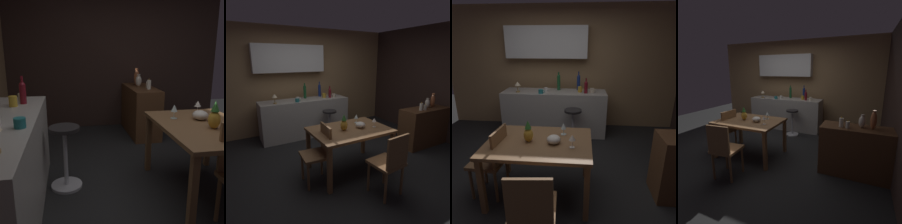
{
  "view_description": "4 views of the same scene",
  "coord_description": "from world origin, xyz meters",
  "views": [
    {
      "loc": [
        -2.3,
        1.0,
        1.5
      ],
      "look_at": [
        0.5,
        0.51,
        0.78
      ],
      "focal_mm": 41.57,
      "sensor_mm": 36.0,
      "label": 1
    },
    {
      "loc": [
        -1.72,
        -2.94,
        1.85
      ],
      "look_at": [
        0.21,
        0.48,
        0.8
      ],
      "focal_mm": 32.18,
      "sensor_mm": 36.0,
      "label": 2
    },
    {
      "loc": [
        0.47,
        -2.55,
        1.88
      ],
      "look_at": [
        0.18,
        0.66,
        0.77
      ],
      "focal_mm": 33.36,
      "sensor_mm": 36.0,
      "label": 3
    },
    {
      "loc": [
        2.02,
        -3.09,
        1.7
      ],
      "look_at": [
        0.42,
        0.64,
        0.74
      ],
      "focal_mm": 27.95,
      "sensor_mm": 36.0,
      "label": 4
    }
  ],
  "objects": [
    {
      "name": "ground_plane",
      "position": [
        0.0,
        0.0,
        0.0
      ],
      "size": [
        9.0,
        9.0,
        0.0
      ],
      "primitive_type": "plane",
      "color": "black"
    },
    {
      "name": "wall_kitchen_back",
      "position": [
        -0.06,
        2.08,
        1.41
      ],
      "size": [
        5.2,
        0.33,
        2.6
      ],
      "color": "#9E7A51",
      "rests_on": "ground_plane"
    },
    {
      "name": "wall_side_right",
      "position": [
        2.55,
        0.3,
        1.3
      ],
      "size": [
        0.1,
        4.4,
        2.6
      ],
      "primitive_type": "cube",
      "color": "#33231E",
      "rests_on": "ground_plane"
    },
    {
      "name": "dining_table",
      "position": [
        -0.03,
        -0.34,
        0.65
      ],
      "size": [
        1.26,
        0.89,
        0.74
      ],
      "color": "brown",
      "rests_on": "ground_plane"
    },
    {
      "name": "kitchen_counter",
      "position": [
        -0.1,
        1.57,
        0.45
      ],
      "size": [
        2.1,
        0.6,
        0.9
      ],
      "primitive_type": "cube",
      "color": "#B2ADA3",
      "rests_on": "ground_plane"
    },
    {
      "name": "sideboard_cabinet",
      "position": [
        1.95,
        -0.24,
        0.41
      ],
      "size": [
        1.1,
        0.44,
        0.82
      ],
      "primitive_type": "cube",
      "color": "#56351E",
      "rests_on": "ground_plane"
    },
    {
      "name": "chair_near_window",
      "position": [
        -0.61,
        -0.4,
        0.5
      ],
      "size": [
        0.43,
        0.43,
        0.9
      ],
      "color": "brown",
      "rests_on": "ground_plane"
    },
    {
      "name": "chair_by_doorway",
      "position": [
        0.08,
        -1.17,
        0.51
      ],
      "size": [
        0.43,
        0.43,
        0.91
      ],
      "color": "brown",
      "rests_on": "ground_plane"
    },
    {
      "name": "bar_stool",
      "position": [
        0.31,
        1.05,
        0.37
      ],
      "size": [
        0.34,
        0.34,
        0.69
      ],
      "color": "#262323",
      "rests_on": "ground_plane"
    },
    {
      "name": "wine_glass_left",
      "position": [
        0.38,
        -0.46,
        0.86
      ],
      "size": [
        0.07,
        0.07,
        0.16
      ],
      "color": "silver",
      "rests_on": "dining_table"
    },
    {
      "name": "wine_glass_right",
      "position": [
        0.25,
        -0.12,
        0.85
      ],
      "size": [
        0.07,
        0.07,
        0.15
      ],
      "color": "silver",
      "rests_on": "dining_table"
    },
    {
      "name": "pineapple_centerpiece",
      "position": [
        -0.15,
        -0.35,
        0.85
      ],
      "size": [
        0.11,
        0.11,
        0.27
      ],
      "color": "gold",
      "rests_on": "dining_table"
    },
    {
      "name": "fruit_bowl",
      "position": [
        0.15,
        -0.38,
        0.79
      ],
      "size": [
        0.16,
        0.16,
        0.1
      ],
      "primitive_type": "ellipsoid",
      "color": "beige",
      "rests_on": "dining_table"
    },
    {
      "name": "wine_bottle_ruby",
      "position": [
        0.54,
        1.47,
        1.03
      ],
      "size": [
        0.07,
        0.07,
        0.3
      ],
      "color": "maroon",
      "rests_on": "kitchen_counter"
    },
    {
      "name": "wine_bottle_cobalt",
      "position": [
        0.39,
        1.75,
        1.07
      ],
      "size": [
        0.07,
        0.07,
        0.38
      ],
      "color": "navy",
      "rests_on": "kitchen_counter"
    },
    {
      "name": "wine_bottle_green",
      "position": [
        -0.02,
        1.71,
        1.08
      ],
      "size": [
        0.07,
        0.07,
        0.37
      ],
      "color": "#1E592D",
      "rests_on": "kitchen_counter"
    },
    {
      "name": "cup_white",
      "position": [
        -0.26,
        1.55,
        0.94
      ],
      "size": [
        0.11,
        0.08,
        0.08
      ],
      "color": "white",
      "rests_on": "kitchen_counter"
    },
    {
      "name": "cup_cream",
      "position": [
        0.67,
        1.5,
        0.95
      ],
      "size": [
        0.12,
        0.08,
        0.09
      ],
      "color": "beige",
      "rests_on": "kitchen_counter"
    },
    {
      "name": "cup_teal",
      "position": [
        -0.34,
        1.36,
        0.94
      ],
      "size": [
        0.13,
        0.09,
        0.08
      ],
      "color": "teal",
      "rests_on": "kitchen_counter"
    },
    {
      "name": "cup_mustard",
      "position": [
        0.42,
        1.55,
        0.95
      ],
      "size": [
        0.12,
        0.08,
        0.11
      ],
      "color": "gold",
      "rests_on": "kitchen_counter"
    },
    {
      "name": "counter_lamp",
      "position": [
        -0.82,
        1.43,
        1.06
      ],
      "size": [
        0.12,
        0.12,
        0.21
      ],
      "color": "#A58447",
      "rests_on": "kitchen_counter"
    },
    {
      "name": "pillar_candle_tall",
      "position": [
        1.82,
        -0.33,
        0.87
      ],
      "size": [
        0.06,
        0.06,
        0.13
      ],
      "color": "white",
      "rests_on": "sideboard_cabinet"
    },
    {
      "name": "pillar_candle_short",
      "position": [
        1.72,
        -0.31,
        0.89
      ],
      "size": [
        0.07,
        0.07,
        0.17
      ],
      "color": "white",
      "rests_on": "sideboard_cabinet"
    },
    {
      "name": "vase_copper",
      "position": [
        2.19,
        -0.23,
        0.96
      ],
      "size": [
        0.09,
        0.09,
        0.29
      ],
      "color": "#B26038",
      "rests_on": "sideboard_cabinet"
    },
    {
      "name": "vase_ceramic_ivory",
      "position": [
        2.03,
        -0.22,
        0.92
      ],
      "size": [
        0.1,
        0.1,
        0.21
      ],
      "color": "beige",
      "rests_on": "sideboard_cabinet"
    }
  ]
}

